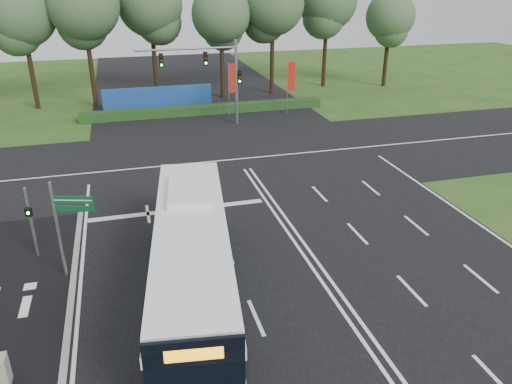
{
  "coord_description": "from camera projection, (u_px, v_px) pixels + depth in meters",
  "views": [
    {
      "loc": [
        -7.33,
        -19.71,
        12.03
      ],
      "look_at": [
        -1.39,
        2.0,
        2.0
      ],
      "focal_mm": 35.0,
      "sensor_mm": 36.0,
      "label": 1
    }
  ],
  "objects": [
    {
      "name": "blue_hoarding",
      "position": [
        158.0,
        99.0,
        46.4
      ],
      "size": [
        10.0,
        0.3,
        2.2
      ],
      "primitive_type": "cube",
      "color": "#1A4590",
      "rests_on": "ground"
    },
    {
      "name": "road_main",
      "position": [
        295.0,
        243.0,
        24.02
      ],
      "size": [
        20.0,
        120.0,
        0.04
      ],
      "primitive_type": "cube",
      "color": "black",
      "rests_on": "ground"
    },
    {
      "name": "kerb_strip",
      "position": [
        70.0,
        315.0,
        18.92
      ],
      "size": [
        0.25,
        18.0,
        0.12
      ],
      "primitive_type": "cube",
      "color": "gray",
      "rests_on": "ground"
    },
    {
      "name": "traffic_light_gantry",
      "position": [
        215.0,
        70.0,
        40.24
      ],
      "size": [
        8.41,
        0.28,
        7.0
      ],
      "color": "gray",
      "rests_on": "ground"
    },
    {
      "name": "ground",
      "position": [
        295.0,
        243.0,
        24.02
      ],
      "size": [
        120.0,
        120.0,
        0.0
      ],
      "primitive_type": "plane",
      "color": "#234D19",
      "rests_on": "ground"
    },
    {
      "name": "banner_flag_right",
      "position": [
        290.0,
        80.0,
        44.42
      ],
      "size": [
        0.7,
        0.14,
        4.78
      ],
      "rotation": [
        0.0,
        0.0,
        -0.13
      ],
      "color": "gray",
      "rests_on": "ground"
    },
    {
      "name": "hedge",
      "position": [
        206.0,
        110.0,
        45.45
      ],
      "size": [
        22.0,
        1.2,
        0.8
      ],
      "primitive_type": "cube",
      "color": "#193D16",
      "rests_on": "ground"
    },
    {
      "name": "bike_path",
      "position": [
        1.0,
        327.0,
        18.35
      ],
      "size": [
        5.0,
        18.0,
        0.06
      ],
      "primitive_type": "cube",
      "color": "black",
      "rests_on": "ground"
    },
    {
      "name": "road_cross",
      "position": [
        237.0,
        159.0,
        34.59
      ],
      "size": [
        120.0,
        14.0,
        0.05
      ],
      "primitive_type": "cube",
      "color": "black",
      "rests_on": "ground"
    },
    {
      "name": "street_sign",
      "position": [
        65.0,
        219.0,
        20.33
      ],
      "size": [
        1.65,
        0.58,
        4.38
      ],
      "rotation": [
        0.0,
        0.0,
        -0.3
      ],
      "color": "gray",
      "rests_on": "ground"
    },
    {
      "name": "city_bus",
      "position": [
        193.0,
        260.0,
        19.08
      ],
      "size": [
        4.47,
        13.3,
        3.75
      ],
      "rotation": [
        0.0,
        0.0,
        -0.14
      ],
      "color": "#5CABD6",
      "rests_on": "ground"
    },
    {
      "name": "pedestrian_signal",
      "position": [
        31.0,
        220.0,
        22.13
      ],
      "size": [
        0.32,
        0.42,
        3.42
      ],
      "rotation": [
        0.0,
        0.0,
        -0.4
      ],
      "color": "gray",
      "rests_on": "ground"
    },
    {
      "name": "eucalyptus_row",
      "position": [
        179.0,
        8.0,
        47.83
      ],
      "size": [
        49.05,
        9.28,
        12.46
      ],
      "color": "black",
      "rests_on": "ground"
    },
    {
      "name": "banner_flag_mid",
      "position": [
        231.0,
        82.0,
        43.79
      ],
      "size": [
        0.7,
        0.07,
        4.75
      ],
      "rotation": [
        0.0,
        0.0,
        -0.0
      ],
      "color": "gray",
      "rests_on": "ground"
    }
  ]
}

